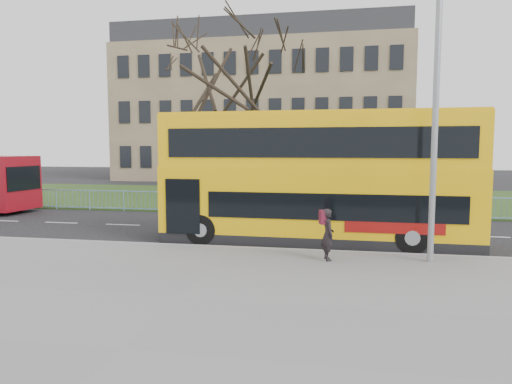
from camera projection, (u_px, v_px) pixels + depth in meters
ground at (244, 241)px, 16.58m from camera, size 120.00×120.00×0.00m
pavement at (179, 300)px, 9.97m from camera, size 80.00×10.50×0.12m
kerb at (234, 248)px, 15.06m from camera, size 80.00×0.20×0.14m
grass_verge at (288, 198)px, 30.57m from camera, size 80.00×15.40×0.08m
guard_railing at (271, 204)px, 22.99m from camera, size 40.00×0.12×1.10m
bare_tree at (229, 96)px, 26.30m from camera, size 8.83×8.83×12.61m
civic_building at (265, 116)px, 51.07m from camera, size 30.00×15.00×14.00m
yellow_bus at (316, 175)px, 16.09m from camera, size 10.88×2.78×4.54m
pedestrian at (328, 234)px, 13.22m from camera, size 0.51×0.63×1.51m
street_lamp at (432, 92)px, 12.64m from camera, size 1.85×0.27×8.74m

